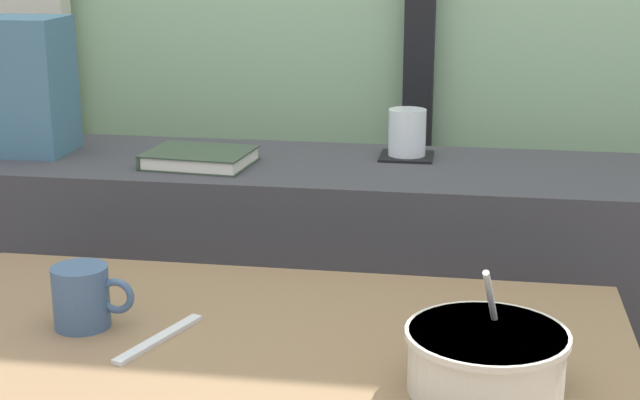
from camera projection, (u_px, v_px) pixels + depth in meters
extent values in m
cube|color=#38383D|center=(288.00, 364.00, 1.90)|extent=(2.80, 0.36, 0.82)
cube|color=#846647|center=(242.00, 373.00, 1.20)|extent=(0.99, 0.68, 0.03)
cube|color=black|center=(407.00, 156.00, 1.82)|extent=(0.10, 0.10, 0.00)
cylinder|color=white|center=(407.00, 132.00, 1.81)|extent=(0.07, 0.07, 0.09)
cylinder|color=orange|center=(407.00, 136.00, 1.81)|extent=(0.06, 0.06, 0.07)
cube|color=#334233|center=(201.00, 164.00, 1.77)|extent=(0.20, 0.16, 0.00)
cube|color=silver|center=(201.00, 158.00, 1.76)|extent=(0.19, 0.16, 0.02)
cube|color=#334233|center=(200.00, 151.00, 1.76)|extent=(0.20, 0.16, 0.00)
cube|color=#334233|center=(155.00, 155.00, 1.78)|extent=(0.02, 0.15, 0.03)
cylinder|color=beige|center=(486.00, 361.00, 1.11)|extent=(0.18, 0.18, 0.07)
cylinder|color=beige|center=(487.00, 335.00, 1.10)|extent=(0.19, 0.19, 0.01)
cylinder|color=tan|center=(486.00, 368.00, 1.11)|extent=(0.16, 0.16, 0.05)
cylinder|color=silver|center=(493.00, 311.00, 1.12)|extent=(0.03, 0.11, 0.14)
ellipsoid|color=silver|center=(491.00, 339.00, 1.15)|extent=(0.03, 0.05, 0.01)
cube|color=silver|center=(159.00, 339.00, 1.25)|extent=(0.07, 0.17, 0.01)
cylinder|color=#3D567A|center=(81.00, 297.00, 1.29)|extent=(0.08, 0.08, 0.08)
torus|color=#3D567A|center=(116.00, 296.00, 1.28)|extent=(0.05, 0.01, 0.05)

